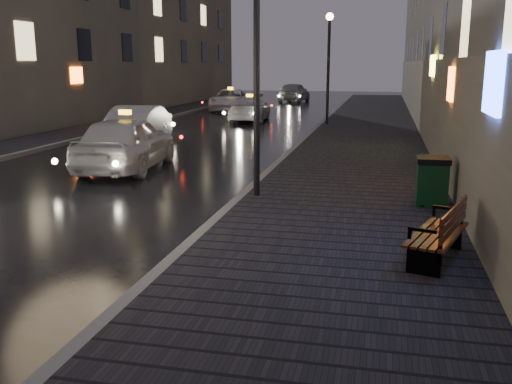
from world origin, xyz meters
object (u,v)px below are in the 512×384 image
car_left_mid (134,127)px  taxi_mid (250,109)px  bench (442,233)px  trash_bin (432,181)px  lamp_far (329,55)px  lamp_near (257,44)px  car_far (294,92)px  taxi_far (231,100)px  taxi_near (126,142)px

car_left_mid → taxi_mid: car_left_mid is taller
bench → trash_bin: bearing=105.8°
lamp_far → trash_bin: 16.79m
trash_bin → taxi_mid: 19.95m
lamp_far → bench: size_ratio=2.89×
lamp_near → car_left_mid: size_ratio=1.16×
car_far → lamp_far: bearing=109.5°
taxi_mid → lamp_far: bearing=150.3°
lamp_far → taxi_far: size_ratio=1.04×
trash_bin → car_left_mid: size_ratio=0.22×
taxi_near → car_left_mid: size_ratio=1.05×
trash_bin → lamp_far: bearing=102.5°
taxi_mid → car_far: size_ratio=0.98×
lamp_far → car_left_mid: size_ratio=1.16×
taxi_mid → taxi_far: taxi_far is taller
taxi_mid → car_left_mid: bearing=74.4°
lamp_near → taxi_far: 25.87m
trash_bin → car_left_mid: car_left_mid is taller
car_left_mid → taxi_mid: size_ratio=1.00×
bench → taxi_far: size_ratio=0.36×
car_left_mid → lamp_far: bearing=48.3°
taxi_near → trash_bin: bearing=153.7°
car_left_mid → taxi_far: size_ratio=0.89×
car_left_mid → car_far: size_ratio=0.98×
taxi_near → taxi_mid: 15.01m
taxi_near → car_far: 31.10m
trash_bin → taxi_far: (-11.06, 24.79, 0.04)m
bench → car_left_mid: 15.24m
bench → trash_bin: 3.61m
lamp_near → car_far: lamp_near is taller
lamp_near → taxi_near: size_ratio=1.11×
taxi_mid → car_far: 16.09m
lamp_near → bench: 5.97m
bench → taxi_near: 10.70m
taxi_near → taxi_far: taxi_near is taller
car_left_mid → taxi_mid: 10.59m
lamp_far → car_far: (-4.49, 18.17, -2.70)m
taxi_far → taxi_near: bearing=-89.4°
lamp_far → car_far: size_ratio=1.14×
car_far → lamp_near: bearing=103.1°
lamp_near → bench: size_ratio=2.89×
bench → car_far: bearing=119.9°
lamp_near → taxi_mid: 18.82m
bench → car_left_mid: bearing=149.3°
lamp_near → car_far: size_ratio=1.14×
bench → trash_bin: size_ratio=1.79×
lamp_far → car_left_mid: 10.88m
taxi_near → car_far: (0.10, 31.10, -0.02)m
taxi_mid → taxi_far: (-2.85, 6.60, 0.05)m
bench → car_far: (-8.17, 37.88, 0.20)m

